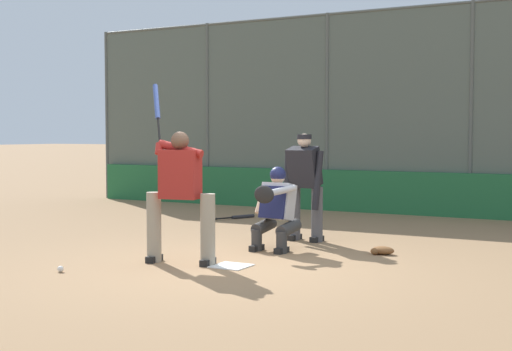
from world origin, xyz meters
TOP-DOWN VIEW (x-y plane):
  - ground_plane at (0.00, 0.00)m, footprint 160.00×160.00m
  - home_plate_marker at (0.00, 0.00)m, footprint 0.43×0.43m
  - backstop_fence at (-0.00, -6.58)m, footprint 14.93×0.08m
  - padding_wall at (0.00, -6.48)m, footprint 14.56×0.18m
  - bleachers_beyond at (2.54, -9.44)m, footprint 10.40×3.05m
  - batter_at_plate at (0.66, 0.12)m, footprint 1.13×0.60m
  - catcher_behind_plate at (0.07, -1.31)m, footprint 0.62×0.74m
  - umpire_home at (0.06, -2.29)m, footprint 0.66×0.42m
  - spare_bat_near_backstop at (2.32, -4.31)m, footprint 0.42×0.82m
  - fielding_glove_on_dirt at (-1.34, -1.69)m, footprint 0.31×0.23m
  - baseball_loose at (1.57, 1.25)m, footprint 0.07×0.07m

SIDE VIEW (x-z plane):
  - ground_plane at x=0.00m, z-range 0.00..0.00m
  - home_plate_marker at x=0.00m, z-range 0.00..0.01m
  - spare_bat_near_backstop at x=2.32m, z-range 0.00..0.07m
  - baseball_loose at x=1.57m, z-range 0.00..0.07m
  - fielding_glove_on_dirt at x=-1.34m, z-range 0.00..0.11m
  - padding_wall at x=0.00m, z-range 0.00..0.86m
  - bleachers_beyond at x=2.54m, z-range -0.31..1.49m
  - catcher_behind_plate at x=0.07m, z-range 0.02..1.18m
  - umpire_home at x=0.06m, z-range 0.06..1.67m
  - batter_at_plate at x=0.66m, z-range -0.24..2.03m
  - backstop_fence at x=0.00m, z-range 0.09..4.23m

